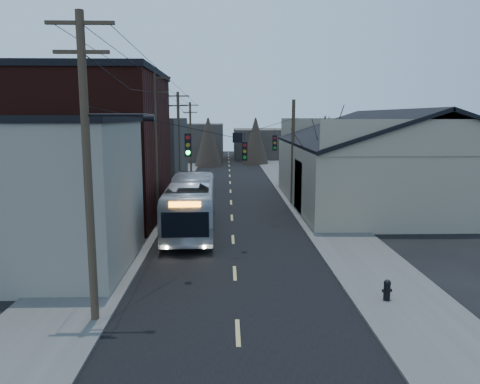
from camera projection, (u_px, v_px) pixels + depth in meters
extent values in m
plane|color=black|center=(239.00, 364.00, 13.65)|extent=(160.00, 160.00, 0.00)
cube|color=black|center=(231.00, 195.00, 43.25)|extent=(9.00, 110.00, 0.02)
cube|color=#474744|center=(160.00, 194.00, 43.06)|extent=(4.00, 110.00, 0.12)
cube|color=#474744|center=(301.00, 194.00, 43.42)|extent=(4.00, 110.00, 0.12)
cube|color=gray|center=(41.00, 196.00, 21.72)|extent=(8.00, 8.00, 7.00)
cube|color=black|center=(87.00, 148.00, 32.31)|extent=(10.00, 12.00, 10.00)
cube|color=#352F2A|center=(138.00, 152.00, 48.35)|extent=(9.00, 14.00, 7.00)
cube|color=gray|center=(390.00, 174.00, 38.28)|extent=(16.00, 20.00, 5.00)
cube|color=black|center=(343.00, 127.00, 37.57)|extent=(8.16, 20.60, 2.86)
cube|color=black|center=(441.00, 127.00, 37.79)|extent=(8.16, 20.60, 2.86)
cube|color=#352F2A|center=(193.00, 142.00, 77.15)|extent=(10.00, 12.00, 6.00)
cube|color=#352F2A|center=(268.00, 143.00, 82.52)|extent=(12.00, 14.00, 5.00)
cone|color=black|center=(324.00, 168.00, 32.99)|extent=(0.40, 0.40, 7.20)
cylinder|color=#382B1E|center=(88.00, 174.00, 15.63)|extent=(0.28, 0.28, 10.50)
cube|color=#382B1E|center=(80.00, 23.00, 14.86)|extent=(2.20, 0.12, 0.12)
cylinder|color=#382B1E|center=(155.00, 150.00, 30.47)|extent=(0.28, 0.28, 10.00)
cube|color=#382B1E|center=(153.00, 78.00, 29.74)|extent=(2.20, 0.12, 0.12)
cylinder|color=#382B1E|center=(179.00, 142.00, 45.32)|extent=(0.28, 0.28, 9.50)
cube|color=#382B1E|center=(178.00, 96.00, 44.62)|extent=(2.20, 0.12, 0.12)
cylinder|color=#382B1E|center=(191.00, 137.00, 60.16)|extent=(0.28, 0.28, 9.00)
cube|color=#382B1E|center=(190.00, 105.00, 59.51)|extent=(2.20, 0.12, 0.12)
cylinder|color=#382B1E|center=(293.00, 153.00, 37.78)|extent=(0.28, 0.28, 8.50)
cube|color=black|center=(188.00, 145.00, 20.04)|extent=(0.28, 0.20, 1.00)
cube|color=black|center=(245.00, 151.00, 24.65)|extent=(0.28, 0.20, 1.00)
cube|color=black|center=(275.00, 143.00, 30.62)|extent=(0.28, 0.20, 1.00)
imported|color=#B0B5BC|center=(191.00, 204.00, 29.55)|extent=(3.08, 12.02, 3.33)
imported|color=#B3B5BB|center=(194.00, 178.00, 50.29)|extent=(1.43, 3.78, 1.23)
cylinder|color=black|center=(387.00, 292.00, 18.08)|extent=(0.26, 0.26, 0.65)
sphere|color=black|center=(387.00, 283.00, 18.02)|extent=(0.28, 0.28, 0.28)
cylinder|color=black|center=(387.00, 291.00, 18.07)|extent=(0.39, 0.18, 0.13)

